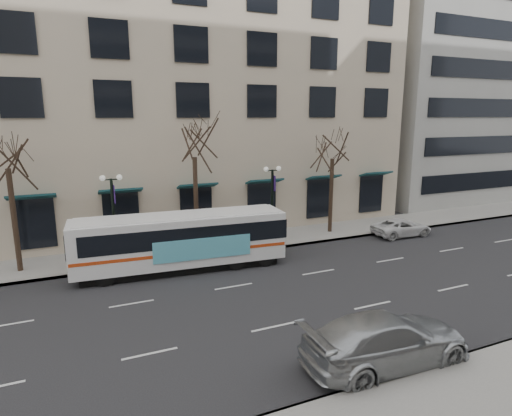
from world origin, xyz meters
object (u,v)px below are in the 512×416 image
city_bus (182,240)px  silver_car (386,340)px  lamp_post_left (114,215)px  lamp_post_right (272,201)px  white_pickup (402,227)px  tree_far_mid (194,141)px  tree_far_left (6,150)px  tree_far_right (333,145)px

city_bus → silver_car: 12.69m
lamp_post_left → lamp_post_right: same height
lamp_post_left → white_pickup: 19.59m
tree_far_mid → tree_far_left: bearing=-180.0°
tree_far_mid → tree_far_right: bearing=-0.0°
tree_far_left → tree_far_mid: (10.00, 0.00, 0.21)m
tree_far_left → tree_far_right: bearing=0.0°
lamp_post_left → tree_far_left: bearing=173.2°
lamp_post_left → silver_car: lamp_post_left is taller
silver_car → tree_far_mid: bearing=10.9°
tree_far_left → tree_far_mid: bearing=0.0°
tree_far_mid → silver_car: size_ratio=1.39×
city_bus → lamp_post_left: bearing=148.2°
lamp_post_left → white_pickup: (19.35, -2.00, -2.34)m
tree_far_right → silver_car: 17.71m
tree_far_right → lamp_post_left: (-14.99, -0.60, -3.48)m
tree_far_left → lamp_post_left: size_ratio=1.60×
lamp_post_right → tree_far_mid: bearing=173.2°
tree_far_right → silver_car: bearing=-116.9°
tree_far_left → city_bus: size_ratio=0.71×
lamp_post_left → white_pickup: bearing=-5.9°
tree_far_mid → lamp_post_right: 6.41m
lamp_post_left → lamp_post_right: bearing=0.0°
tree_far_mid → city_bus: size_ratio=0.73×
tree_far_mid → white_pickup: (14.35, -2.60, -6.30)m
city_bus → tree_far_left: bearing=164.4°
tree_far_left → white_pickup: bearing=-6.1°
white_pickup → lamp_post_right: bearing=80.1°
tree_far_mid → silver_car: (2.39, -15.00, -6.02)m
lamp_post_left → city_bus: 4.27m
tree_far_right → lamp_post_left: tree_far_right is taller
tree_far_mid → lamp_post_left: bearing=-173.1°
lamp_post_right → city_bus: lamp_post_right is taller
silver_car → lamp_post_left: bearing=29.0°
lamp_post_left → silver_car: bearing=-62.9°
tree_far_right → silver_car: size_ratio=1.31×
tree_far_left → white_pickup: (24.35, -2.60, -6.09)m
white_pickup → city_bus: bearing=93.7°
tree_far_mid → lamp_post_right: bearing=-6.8°
tree_far_left → white_pickup: tree_far_left is taller
city_bus → tree_far_right: bearing=18.7°
tree_far_right → white_pickup: (4.35, -2.60, -5.81)m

